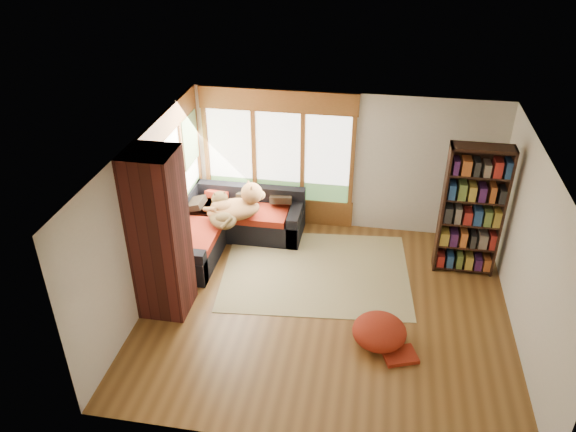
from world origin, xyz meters
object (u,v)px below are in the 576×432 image
(area_rug, at_px, (316,271))
(dog_tan, at_px, (238,204))
(sectional_sofa, at_px, (230,224))
(dog_brindle, at_px, (222,212))
(brick_chimney, at_px, (159,235))
(bookshelf, at_px, (472,211))
(pouf, at_px, (379,331))

(area_rug, distance_m, dog_tan, 1.80)
(sectional_sofa, relative_size, dog_brindle, 2.53)
(brick_chimney, relative_size, bookshelf, 1.16)
(bookshelf, distance_m, dog_tan, 3.91)
(sectional_sofa, height_order, dog_tan, dog_tan)
(bookshelf, distance_m, pouf, 2.59)
(area_rug, relative_size, bookshelf, 1.37)
(sectional_sofa, height_order, dog_brindle, dog_brindle)
(sectional_sofa, xyz_separation_m, pouf, (2.77, -2.32, -0.09))
(area_rug, distance_m, dog_brindle, 1.91)
(sectional_sofa, distance_m, bookshelf, 4.18)
(sectional_sofa, height_order, bookshelf, bookshelf)
(sectional_sofa, height_order, pouf, sectional_sofa)
(bookshelf, bearing_deg, pouf, -123.02)
(sectional_sofa, relative_size, pouf, 2.87)
(pouf, height_order, dog_tan, dog_tan)
(dog_tan, distance_m, dog_brindle, 0.31)
(dog_tan, bearing_deg, pouf, -68.03)
(dog_brindle, bearing_deg, sectional_sofa, -28.92)
(brick_chimney, distance_m, dog_brindle, 1.84)
(bookshelf, height_order, dog_brindle, bookshelf)
(sectional_sofa, xyz_separation_m, dog_brindle, (-0.03, -0.34, 0.44))
(brick_chimney, bearing_deg, bookshelf, 21.29)
(dog_tan, bearing_deg, bookshelf, -29.80)
(brick_chimney, xyz_separation_m, dog_tan, (0.65, 1.91, -0.49))
(brick_chimney, distance_m, dog_tan, 2.08)
(brick_chimney, height_order, bookshelf, brick_chimney)
(sectional_sofa, xyz_separation_m, bookshelf, (4.09, -0.28, 0.82))
(area_rug, bearing_deg, dog_brindle, 165.58)
(sectional_sofa, xyz_separation_m, area_rug, (1.68, -0.78, -0.30))
(dog_brindle, bearing_deg, bookshelf, -113.48)
(pouf, bearing_deg, brick_chimney, 175.21)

